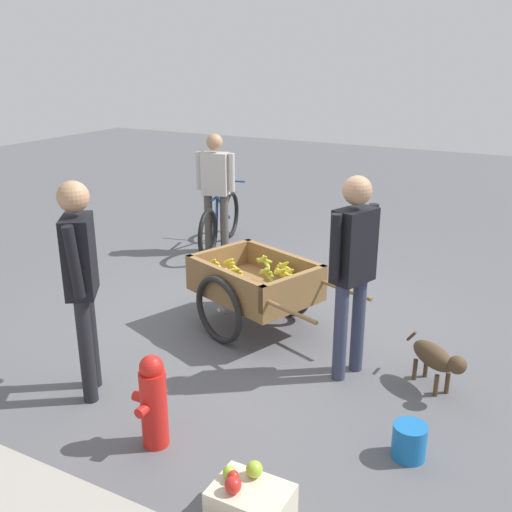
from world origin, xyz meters
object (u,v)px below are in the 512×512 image
dog (436,358)px  plastic_bucket (409,441)px  fruit_cart (255,286)px  apple_crate (250,503)px  vendor_person (353,260)px  bystander_person (81,271)px  cyclist_person (216,183)px  fire_hydrant (153,401)px  bicycle (220,222)px

dog → plastic_bucket: bearing=92.2°
dog → plastic_bucket: 0.94m
fruit_cart → apple_crate: 2.49m
vendor_person → plastic_bucket: 1.40m
apple_crate → bystander_person: (1.72, -0.59, 0.89)m
vendor_person → plastic_bucket: (-0.72, 0.82, -0.88)m
fruit_cart → plastic_bucket: bearing=145.9°
plastic_bucket → bystander_person: 2.57m
plastic_bucket → dog: bearing=-87.8°
vendor_person → dog: 1.00m
plastic_bucket → vendor_person: bearing=-48.9°
dog → bystander_person: bearing=29.2°
plastic_bucket → fruit_cart: bearing=-34.1°
fruit_cart → cyclist_person: 2.46m
fruit_cart → cyclist_person: cyclist_person is taller
vendor_person → fire_hydrant: size_ratio=2.48×
fruit_cart → plastic_bucket: fruit_cart is taller
fruit_cart → bystander_person: (0.58, 1.60, 0.57)m
plastic_bucket → apple_crate: size_ratio=0.54×
fruit_cart → dog: fruit_cart is taller
apple_crate → bystander_person: size_ratio=0.26×
fire_hydrant → plastic_bucket: bearing=-156.5°
fruit_cart → fire_hydrant: 1.90m
bicycle → dog: (-3.36, 2.27, -0.08)m
bicycle → fire_hydrant: 4.29m
cyclist_person → dog: bearing=147.4°
vendor_person → bystander_person: size_ratio=0.99×
bicycle → fire_hydrant: (-1.84, 3.87, -0.02)m
bicycle → fire_hydrant: bicycle is taller
bicycle → bystander_person: size_ratio=0.97×
bicycle → dog: bicycle is taller
bystander_person → fire_hydrant: bearing=160.9°
dog → apple_crate: 2.00m
dog → fire_hydrant: bearing=46.5°
fruit_cart → bicycle: bearing=-51.2°
plastic_bucket → bystander_person: size_ratio=0.14×
dog → fruit_cart: bearing=-9.3°
fire_hydrant → apple_crate: (-0.90, 0.31, -0.21)m
plastic_bucket → bystander_person: bearing=9.2°
fruit_cart → vendor_person: size_ratio=1.09×
bicycle → apple_crate: bearing=123.3°
fire_hydrant → apple_crate: size_ratio=1.52×
apple_crate → fire_hydrant: bearing=-18.8°
bicycle → apple_crate: size_ratio=3.70×
cyclist_person → bystander_person: bystander_person is taller
dog → fire_hydrant: 2.20m
vendor_person → bystander_person: 2.05m
fruit_cart → cyclist_person: bearing=-49.6°
cyclist_person → bystander_person: size_ratio=0.92×
cyclist_person → fruit_cart: bearing=130.4°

